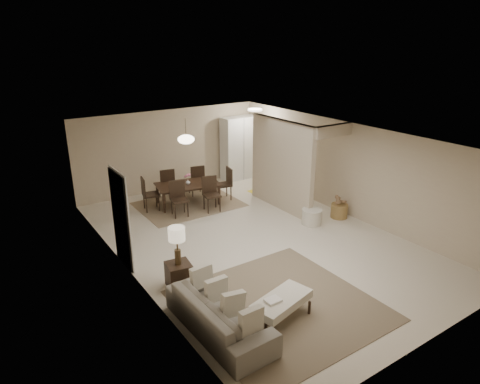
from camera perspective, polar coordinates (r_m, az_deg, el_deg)
floor at (r=10.29m, az=1.90°, el=-6.33°), size 9.00×9.00×0.00m
ceiling at (r=9.46m, az=2.07°, el=7.38°), size 9.00×9.00×0.00m
back_wall at (r=13.55m, az=-9.28°, el=5.58°), size 6.00×0.00×6.00m
left_wall at (r=8.52m, az=-14.65°, el=-3.59°), size 0.00×9.00×9.00m
right_wall at (r=11.73m, az=13.97°, el=2.99°), size 0.00×9.00×9.00m
partition at (r=11.80m, az=5.53°, el=3.59°), size 0.15×2.50×2.50m
doorway at (r=9.14m, az=-15.64°, el=-3.59°), size 0.04×0.90×2.04m
pantry_cabinet at (r=14.41m, az=-0.11°, el=5.89°), size 1.20×0.55×2.10m
flush_light at (r=13.34m, az=2.02°, el=10.91°), size 0.44×0.44×0.05m
living_rug at (r=8.01m, az=5.24°, el=-14.80°), size 3.20×3.20×0.01m
sofa at (r=7.23m, az=-2.79°, el=-15.99°), size 2.21×0.91×0.64m
ottoman_bench at (r=7.53m, az=5.57°, el=-14.36°), size 1.23×0.78×0.41m
side_table at (r=8.46m, az=-8.15°, el=-10.92°), size 0.51×0.51×0.50m
table_lamp at (r=8.07m, az=-8.43°, el=-5.98°), size 0.32×0.32×0.76m
round_pouf at (r=11.17m, az=9.54°, el=-3.29°), size 0.51×0.51×0.40m
wicker_basket at (r=11.73m, az=13.08°, el=-2.45°), size 0.51×0.51×0.38m
dining_rug at (r=12.44m, az=-6.83°, el=-1.63°), size 2.80×2.10×0.01m
dining_table at (r=12.34m, az=-6.88°, el=-0.32°), size 1.92×1.30×0.62m
dining_chairs at (r=12.28m, az=-6.92°, el=0.42°), size 2.60×2.08×0.96m
vase at (r=12.21m, az=-6.96°, el=1.35°), size 0.17×0.17×0.14m
yellow_mat at (r=13.48m, az=3.01°, el=0.20°), size 0.86×0.55×0.01m
pendant_light at (r=11.88m, az=-7.21°, el=6.99°), size 0.46×0.46×0.71m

